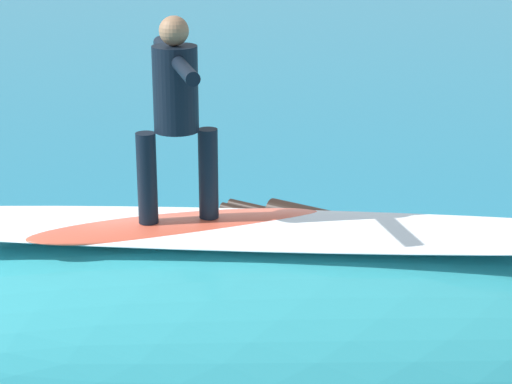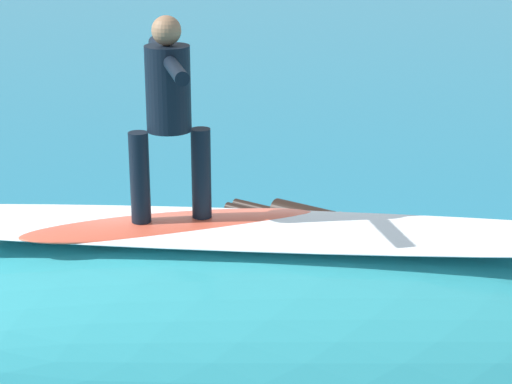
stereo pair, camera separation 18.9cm
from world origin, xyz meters
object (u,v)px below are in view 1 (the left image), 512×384
surfboard_paddling (299,231)px  surfboard_riding (179,226)px  surfer_riding (176,104)px  surfer_paddling (291,215)px

surfboard_paddling → surfboard_riding: bearing=-68.7°
surfboard_riding → surfboard_paddling: (-1.06, -4.88, -1.91)m
surfer_riding → surfboard_paddling: surfer_riding is taller
surfboard_riding → surfer_riding: 0.90m
surfer_riding → surfboard_paddling: size_ratio=0.62×
surfer_paddling → surfer_riding: bearing=-67.3°
surfer_riding → surfboard_riding: bearing=-14.6°
surfboard_riding → surfer_paddling: bearing=-115.5°
surfer_riding → surfboard_paddling: (-1.06, -4.88, -2.81)m
surfer_paddling → surfboard_paddling: bearing=-0.0°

